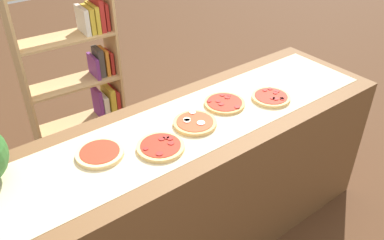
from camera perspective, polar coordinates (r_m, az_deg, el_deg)
ground_plane at (r=2.90m, az=-0.00°, el=-16.21°), size 12.00×12.00×0.00m
counter at (r=2.55m, az=-0.00°, el=-9.31°), size 2.50×0.75×0.95m
parchment_paper at (r=2.25m, az=-0.00°, el=-0.40°), size 2.37×0.53×0.00m
pizza_plain_0 at (r=2.06m, az=-12.92°, el=-4.61°), size 0.24×0.24×0.02m
pizza_pepperoni_1 at (r=2.06m, az=-4.47°, el=-3.79°), size 0.25×0.25×0.03m
pizza_mozzarella_2 at (r=2.23m, az=0.41°, el=-0.42°), size 0.24×0.24×0.03m
pizza_pepperoni_3 at (r=2.41m, az=4.62°, el=2.38°), size 0.24×0.24×0.03m
pizza_pepperoni_4 at (r=2.51m, az=11.13°, el=3.17°), size 0.24×0.24×0.03m
bookshelf at (r=3.28m, az=-14.80°, el=4.82°), size 0.73×0.31×1.48m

